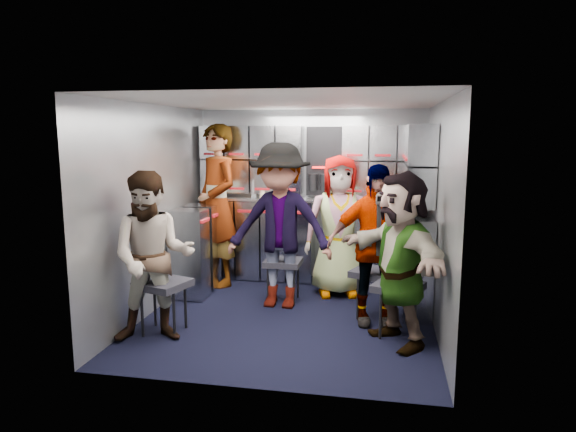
% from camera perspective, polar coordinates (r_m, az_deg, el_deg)
% --- Properties ---
extents(floor, '(3.00, 3.00, 0.00)m').
position_cam_1_polar(floor, '(5.24, 0.13, -11.06)').
color(floor, black).
rests_on(floor, ground).
extents(wall_back, '(2.80, 0.04, 2.10)m').
position_cam_1_polar(wall_back, '(6.44, 2.59, 2.39)').
color(wall_back, '#8D929A').
rests_on(wall_back, ground).
extents(wall_left, '(0.04, 3.00, 2.10)m').
position_cam_1_polar(wall_left, '(5.40, -14.62, 0.78)').
color(wall_left, '#8D929A').
rests_on(wall_left, ground).
extents(wall_right, '(0.04, 3.00, 2.10)m').
position_cam_1_polar(wall_right, '(4.91, 16.40, -0.11)').
color(wall_right, '#8D929A').
rests_on(wall_right, ground).
extents(ceiling, '(2.80, 3.00, 0.02)m').
position_cam_1_polar(ceiling, '(4.92, 0.14, 12.54)').
color(ceiling, silver).
rests_on(ceiling, wall_back).
extents(cart_bank_back, '(2.68, 0.38, 0.99)m').
position_cam_1_polar(cart_bank_back, '(6.32, 2.28, -2.83)').
color(cart_bank_back, gray).
rests_on(cart_bank_back, ground).
extents(cart_bank_left, '(0.38, 0.76, 0.99)m').
position_cam_1_polar(cart_bank_left, '(5.93, -10.26, -3.79)').
color(cart_bank_left, gray).
rests_on(cart_bank_left, ground).
extents(counter, '(2.68, 0.42, 0.03)m').
position_cam_1_polar(counter, '(6.24, 2.31, 1.85)').
color(counter, '#B8BABF').
rests_on(counter, cart_bank_back).
extents(locker_bank_back, '(2.68, 0.28, 0.82)m').
position_cam_1_polar(locker_bank_back, '(6.25, 2.42, 6.24)').
color(locker_bank_back, gray).
rests_on(locker_bank_back, wall_back).
extents(locker_bank_right, '(0.28, 1.00, 0.82)m').
position_cam_1_polar(locker_bank_right, '(5.55, 14.37, 5.58)').
color(locker_bank_right, gray).
rests_on(locker_bank_right, wall_right).
extents(right_cabinet, '(0.28, 1.20, 1.00)m').
position_cam_1_polar(right_cabinet, '(5.60, 14.02, -4.65)').
color(right_cabinet, gray).
rests_on(right_cabinet, ground).
extents(coffee_niche, '(0.46, 0.16, 0.84)m').
position_cam_1_polar(coffee_niche, '(6.29, 4.13, 6.06)').
color(coffee_niche, black).
rests_on(coffee_niche, wall_back).
extents(red_latch_strip, '(2.60, 0.02, 0.03)m').
position_cam_1_polar(red_latch_strip, '(6.06, 2.03, 0.34)').
color(red_latch_strip, maroon).
rests_on(red_latch_strip, cart_bank_back).
extents(jump_seat_near_left, '(0.51, 0.50, 0.49)m').
position_cam_1_polar(jump_seat_near_left, '(4.84, -13.69, -7.63)').
color(jump_seat_near_left, black).
rests_on(jump_seat_near_left, ground).
extents(jump_seat_mid_left, '(0.39, 0.37, 0.46)m').
position_cam_1_polar(jump_seat_mid_left, '(5.59, -0.55, -5.39)').
color(jump_seat_mid_left, black).
rests_on(jump_seat_mid_left, ground).
extents(jump_seat_center, '(0.40, 0.38, 0.42)m').
position_cam_1_polar(jump_seat_center, '(6.02, 5.73, -4.69)').
color(jump_seat_center, black).
rests_on(jump_seat_center, ground).
extents(jump_seat_mid_right, '(0.51, 0.50, 0.48)m').
position_cam_1_polar(jump_seat_mid_right, '(5.18, 9.53, -6.52)').
color(jump_seat_mid_right, black).
rests_on(jump_seat_mid_right, ground).
extents(jump_seat_near_right, '(0.51, 0.50, 0.48)m').
position_cam_1_polar(jump_seat_near_right, '(4.75, 12.15, -8.00)').
color(jump_seat_near_right, black).
rests_on(jump_seat_near_right, ground).
extents(attendant_standing, '(0.82, 0.82, 1.92)m').
position_cam_1_polar(attendant_standing, '(6.16, -7.87, 1.17)').
color(attendant_standing, black).
rests_on(attendant_standing, ground).
extents(attendant_arc_a, '(0.87, 0.76, 1.50)m').
position_cam_1_polar(attendant_arc_a, '(4.60, -14.76, -4.48)').
color(attendant_arc_a, black).
rests_on(attendant_arc_a, ground).
extents(attendant_arc_b, '(1.14, 0.70, 1.72)m').
position_cam_1_polar(attendant_arc_b, '(5.32, -0.94, -1.12)').
color(attendant_arc_b, black).
rests_on(attendant_arc_b, ground).
extents(attendant_arc_c, '(0.86, 0.65, 1.57)m').
position_cam_1_polar(attendant_arc_c, '(5.76, 5.64, -1.10)').
color(attendant_arc_c, black).
rests_on(attendant_arc_c, ground).
extents(attendant_arc_d, '(0.95, 0.52, 1.53)m').
position_cam_1_polar(attendant_arc_d, '(4.93, 9.59, -3.20)').
color(attendant_arc_d, black).
rests_on(attendant_arc_d, ground).
extents(attendant_arc_e, '(1.14, 1.41, 1.51)m').
position_cam_1_polar(attendant_arc_e, '(4.49, 12.34, -4.67)').
color(attendant_arc_e, black).
rests_on(attendant_arc_e, ground).
extents(bottle_left, '(0.07, 0.07, 0.22)m').
position_cam_1_polar(bottle_left, '(6.31, -3.84, 3.07)').
color(bottle_left, white).
rests_on(bottle_left, counter).
extents(bottle_mid, '(0.07, 0.07, 0.26)m').
position_cam_1_polar(bottle_mid, '(6.23, -0.96, 3.19)').
color(bottle_mid, white).
rests_on(bottle_mid, counter).
extents(bottle_right, '(0.07, 0.07, 0.26)m').
position_cam_1_polar(bottle_right, '(6.10, 10.85, 2.88)').
color(bottle_right, white).
rests_on(bottle_right, counter).
extents(cup_left, '(0.08, 0.08, 0.09)m').
position_cam_1_polar(cup_left, '(6.28, -2.84, 2.46)').
color(cup_left, tan).
rests_on(cup_left, counter).
extents(cup_right, '(0.07, 0.07, 0.09)m').
position_cam_1_polar(cup_right, '(6.11, 7.25, 2.20)').
color(cup_right, tan).
rests_on(cup_right, counter).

